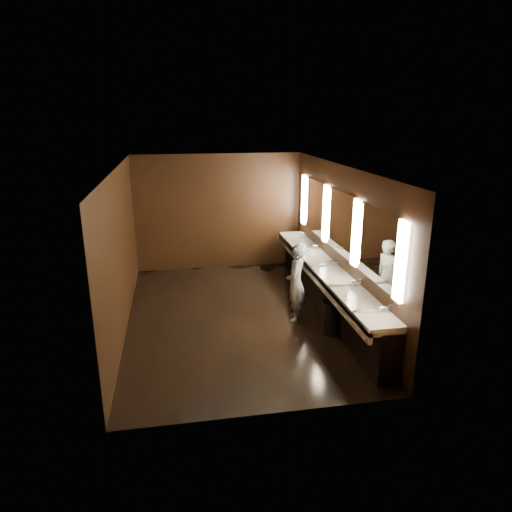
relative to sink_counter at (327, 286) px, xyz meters
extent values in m
plane|color=black|center=(-1.79, 0.00, -0.50)|extent=(6.00, 6.00, 0.00)
cube|color=#2D2D2B|center=(-1.79, 0.00, 2.30)|extent=(4.00, 6.00, 0.02)
cube|color=black|center=(-1.79, 3.00, 0.90)|extent=(4.00, 0.02, 2.80)
cube|color=black|center=(-1.79, -3.00, 0.90)|extent=(4.00, 0.02, 2.80)
cube|color=black|center=(-3.79, 0.00, 0.90)|extent=(0.02, 6.00, 2.80)
cube|color=black|center=(0.21, 0.00, 0.90)|extent=(0.02, 6.00, 2.80)
cube|color=black|center=(0.03, 0.00, -0.09)|extent=(0.36, 5.40, 0.81)
cube|color=white|center=(-0.07, 0.00, 0.35)|extent=(0.55, 5.40, 0.12)
cube|color=white|center=(-0.31, 0.00, 0.27)|extent=(0.06, 5.40, 0.18)
cylinder|color=silver|center=(0.12, -2.20, 0.49)|extent=(0.18, 0.04, 0.04)
cylinder|color=silver|center=(0.12, -1.10, 0.49)|extent=(0.18, 0.04, 0.04)
cylinder|color=silver|center=(0.12, 0.00, 0.49)|extent=(0.18, 0.04, 0.04)
cylinder|color=silver|center=(0.12, 1.10, 0.49)|extent=(0.18, 0.04, 0.04)
cylinder|color=silver|center=(0.12, 2.20, 0.49)|extent=(0.18, 0.04, 0.04)
cube|color=#FBEAC2|center=(0.18, -2.40, 1.25)|extent=(0.06, 0.22, 1.15)
cube|color=white|center=(0.19, -1.60, 1.25)|extent=(0.03, 1.32, 1.15)
cube|color=#FBEAC2|center=(0.18, -0.80, 1.25)|extent=(0.06, 0.23, 1.15)
cube|color=white|center=(0.19, 0.00, 1.25)|extent=(0.03, 1.32, 1.15)
cube|color=#FBEAC2|center=(0.18, 0.80, 1.25)|extent=(0.06, 0.23, 1.15)
cube|color=white|center=(0.19, 1.60, 1.25)|extent=(0.03, 1.32, 1.15)
cube|color=#FBEAC2|center=(0.18, 2.40, 1.25)|extent=(0.06, 0.22, 1.15)
imported|color=#94BCDD|center=(-0.72, -0.32, 0.24)|extent=(0.53, 0.63, 1.46)
cylinder|color=black|center=(-0.22, -0.97, -0.20)|extent=(0.48, 0.48, 0.58)
camera|label=1|loc=(-2.82, -7.88, 3.19)|focal=32.00mm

